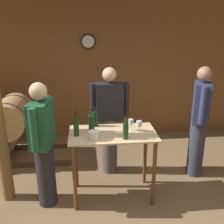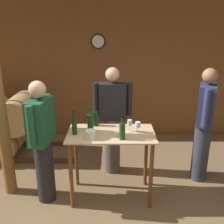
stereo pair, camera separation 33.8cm
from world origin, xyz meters
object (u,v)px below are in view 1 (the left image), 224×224
at_px(wine_glass_near_left, 131,122).
at_px(person_visitor_with_scarf, 199,120).
at_px(wine_bottle_far_left, 76,127).
at_px(ice_bucket, 94,135).
at_px(wine_bottle_center, 95,119).
at_px(person_visitor_bearded, 43,144).
at_px(wine_bottle_right, 126,130).
at_px(wine_glass_near_center, 139,124).
at_px(wine_bottle_left, 92,123).
at_px(person_host, 110,119).

distance_m(wine_glass_near_left, person_visitor_with_scarf, 1.17).
relative_size(wine_bottle_far_left, wine_glass_near_left, 1.98).
relative_size(wine_bottle_far_left, ice_bucket, 2.37).
height_order(wine_bottle_far_left, ice_bucket, wine_bottle_far_left).
bearing_deg(wine_bottle_center, person_visitor_bearded, -153.63).
xyz_separation_m(wine_bottle_right, ice_bucket, (-0.39, 0.02, -0.06)).
bearing_deg(wine_glass_near_left, ice_bucket, -156.03).
distance_m(wine_bottle_far_left, person_visitor_with_scarf, 1.87).
distance_m(wine_bottle_right, person_visitor_bearded, 1.04).
bearing_deg(wine_bottle_far_left, wine_glass_near_center, 3.93).
relative_size(wine_bottle_right, person_visitor_with_scarf, 0.17).
distance_m(wine_bottle_center, ice_bucket, 0.43).
height_order(wine_glass_near_center, person_visitor_bearded, person_visitor_bearded).
relative_size(wine_bottle_left, person_visitor_bearded, 0.20).
height_order(wine_bottle_center, person_visitor_with_scarf, person_visitor_with_scarf).
relative_size(wine_bottle_right, ice_bucket, 2.22).
xyz_separation_m(wine_bottle_left, person_host, (0.29, 0.58, -0.18)).
distance_m(wine_glass_near_center, person_host, 0.73).
relative_size(wine_glass_near_left, person_host, 0.09).
distance_m(wine_bottle_left, person_visitor_with_scarf, 1.66).
xyz_separation_m(person_host, person_visitor_bearded, (-0.90, -0.72, -0.02)).
distance_m(wine_bottle_left, wine_glass_near_left, 0.51).
xyz_separation_m(wine_bottle_far_left, wine_bottle_right, (0.60, -0.15, -0.01)).
bearing_deg(person_host, person_visitor_with_scarf, -9.91).
relative_size(wine_bottle_center, person_visitor_with_scarf, 0.16).
bearing_deg(wine_bottle_left, person_visitor_bearded, -167.15).
distance_m(person_host, person_visitor_bearded, 1.15).
bearing_deg(wine_bottle_left, wine_glass_near_center, -4.80).
bearing_deg(person_visitor_bearded, wine_bottle_right, -6.58).
bearing_deg(ice_bucket, wine_glass_near_center, 17.15).
distance_m(wine_bottle_far_left, person_visitor_bearded, 0.46).
relative_size(wine_bottle_far_left, wine_bottle_left, 0.98).
xyz_separation_m(wine_glass_near_left, wine_glass_near_center, (0.10, -0.04, -0.01)).
xyz_separation_m(wine_glass_near_left, person_visitor_with_scarf, (1.10, 0.37, -0.16)).
distance_m(wine_bottle_center, wine_glass_near_center, 0.61).
height_order(wine_glass_near_center, person_host, person_host).
distance_m(wine_bottle_right, person_visitor_with_scarf, 1.36).
bearing_deg(wine_bottle_right, wine_bottle_far_left, 166.00).
relative_size(wine_glass_near_center, ice_bucket, 1.08).
bearing_deg(wine_bottle_left, person_visitor_with_scarf, 12.32).
bearing_deg(person_visitor_with_scarf, wine_bottle_left, -167.68).
bearing_deg(wine_bottle_far_left, wine_bottle_right, -14.00).
xyz_separation_m(ice_bucket, person_host, (0.27, 0.82, -0.11)).
bearing_deg(wine_glass_near_center, wine_bottle_right, -135.38).
bearing_deg(wine_glass_near_left, wine_bottle_center, 155.57).
bearing_deg(wine_bottle_far_left, person_visitor_bearded, -175.58).
xyz_separation_m(wine_glass_near_left, ice_bucket, (-0.49, -0.22, -0.07)).
bearing_deg(wine_bottle_left, ice_bucket, -85.37).
height_order(wine_bottle_left, wine_glass_near_center, wine_bottle_left).
relative_size(wine_glass_near_center, person_host, 0.09).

